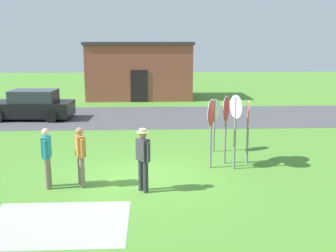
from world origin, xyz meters
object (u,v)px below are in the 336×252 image
(parked_car_on_street, at_px, (31,106))
(stop_sign_low_front, at_px, (226,117))
(stop_sign_leaning_right, at_px, (211,121))
(stop_sign_center_cluster, at_px, (214,116))
(stop_sign_nearest, at_px, (236,119))
(person_on_left, at_px, (80,154))
(person_with_sunhat, at_px, (143,156))
(stop_sign_leaning_left, at_px, (248,121))
(person_in_dark_shirt, at_px, (47,155))

(parked_car_on_street, xyz_separation_m, stop_sign_low_front, (8.58, -8.12, 0.88))
(stop_sign_leaning_right, xyz_separation_m, stop_sign_center_cluster, (0.41, 1.92, -0.20))
(stop_sign_nearest, distance_m, stop_sign_leaning_right, 0.76)
(person_on_left, bearing_deg, person_with_sunhat, -15.06)
(stop_sign_leaning_right, distance_m, stop_sign_low_front, 0.71)
(parked_car_on_street, bearing_deg, stop_sign_leaning_left, -41.08)
(stop_sign_low_front, height_order, person_with_sunhat, stop_sign_low_front)
(stop_sign_leaning_right, distance_m, person_on_left, 4.17)
(parked_car_on_street, height_order, stop_sign_leaning_right, stop_sign_leaning_right)
(person_with_sunhat, bearing_deg, stop_sign_nearest, 32.54)
(stop_sign_nearest, bearing_deg, stop_sign_leaning_left, 47.71)
(person_on_left, bearing_deg, parked_car_on_street, 112.54)
(stop_sign_nearest, distance_m, person_with_sunhat, 3.44)
(stop_sign_nearest, height_order, stop_sign_low_front, stop_sign_nearest)
(stop_sign_leaning_right, xyz_separation_m, person_with_sunhat, (-2.12, -1.98, -0.55))
(stop_sign_nearest, bearing_deg, stop_sign_center_cluster, 99.06)
(parked_car_on_street, distance_m, stop_sign_low_front, 11.84)
(stop_sign_leaning_right, distance_m, person_with_sunhat, 2.95)
(parked_car_on_street, relative_size, person_with_sunhat, 2.53)
(stop_sign_center_cluster, bearing_deg, person_in_dark_shirt, -145.85)
(parked_car_on_street, xyz_separation_m, stop_sign_center_cluster, (8.43, -6.64, 0.64))
(stop_sign_center_cluster, relative_size, person_in_dark_shirt, 1.16)
(stop_sign_low_front, distance_m, person_on_left, 4.85)
(stop_sign_nearest, xyz_separation_m, person_with_sunhat, (-2.85, -1.82, -0.63))
(parked_car_on_street, bearing_deg, stop_sign_nearest, -44.84)
(stop_sign_low_front, bearing_deg, stop_sign_center_cluster, 95.47)
(person_with_sunhat, bearing_deg, parked_car_on_street, 119.29)
(stop_sign_center_cluster, xyz_separation_m, person_with_sunhat, (-2.52, -3.90, -0.35))
(stop_sign_low_front, relative_size, person_with_sunhat, 1.31)
(stop_sign_leaning_right, bearing_deg, person_on_left, -158.58)
(stop_sign_nearest, xyz_separation_m, person_on_left, (-4.59, -1.36, -0.66))
(stop_sign_leaning_left, distance_m, person_in_dark_shirt, 6.38)
(stop_sign_leaning_left, height_order, stop_sign_center_cluster, stop_sign_leaning_left)
(stop_sign_nearest, relative_size, person_with_sunhat, 1.36)
(stop_sign_leaning_left, relative_size, person_on_left, 1.24)
(person_on_left, bearing_deg, stop_sign_leaning_left, 20.86)
(person_on_left, bearing_deg, stop_sign_nearest, 16.47)
(stop_sign_center_cluster, distance_m, person_in_dark_shirt, 6.24)
(parked_car_on_street, xyz_separation_m, stop_sign_nearest, (8.76, -8.72, 0.93))
(parked_car_on_street, height_order, person_in_dark_shirt, person_in_dark_shirt)
(stop_sign_center_cluster, height_order, person_in_dark_shirt, stop_sign_center_cluster)
(stop_sign_leaning_right, height_order, stop_sign_center_cluster, stop_sign_leaning_right)
(parked_car_on_street, height_order, person_on_left, person_on_left)
(stop_sign_leaning_left, distance_m, person_with_sunhat, 4.20)
(stop_sign_leaning_left, distance_m, person_on_left, 5.51)
(stop_sign_nearest, xyz_separation_m, stop_sign_leaning_right, (-0.74, 0.15, -0.08))
(stop_sign_leaning_right, bearing_deg, stop_sign_leaning_left, 19.13)
(stop_sign_center_cluster, bearing_deg, parked_car_on_street, 141.79)
(stop_sign_leaning_left, height_order, person_with_sunhat, stop_sign_leaning_left)
(stop_sign_leaning_right, height_order, stop_sign_low_front, stop_sign_low_front)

